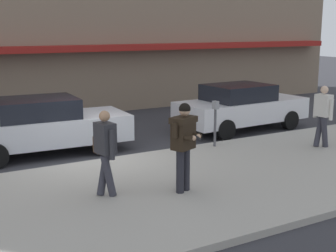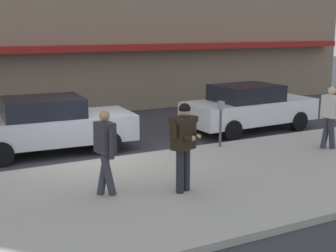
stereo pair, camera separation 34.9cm
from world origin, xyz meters
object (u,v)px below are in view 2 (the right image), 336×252
object	(u,v)px
parked_sedan_mid	(49,124)
pedestrian_in_light_coat	(330,114)
pedestrian_with_bag	(105,147)
parking_meter	(221,117)
man_texting_on_phone	(184,138)
parked_sedan_far	(249,107)

from	to	relation	value
parked_sedan_mid	pedestrian_in_light_coat	xyz separation A→B (m)	(6.72, -3.59, 0.32)
pedestrian_with_bag	parking_meter	size ratio (longest dim) A/B	1.34
pedestrian_in_light_coat	parking_meter	bearing A→B (deg)	148.99
man_texting_on_phone	pedestrian_in_light_coat	xyz separation A→B (m)	(5.19, 1.17, -0.14)
man_texting_on_phone	pedestrian_in_light_coat	bearing A→B (deg)	12.67
parked_sedan_mid	pedestrian_with_bag	xyz separation A→B (m)	(0.09, -4.19, 0.32)
parked_sedan_mid	pedestrian_in_light_coat	size ratio (longest dim) A/B	2.70
parked_sedan_far	pedestrian_with_bag	xyz separation A→B (m)	(-6.47, -3.94, 0.32)
parked_sedan_far	pedestrian_in_light_coat	size ratio (longest dim) A/B	2.69
parked_sedan_mid	parked_sedan_far	xyz separation A→B (m)	(6.56, -0.25, 0.00)
man_texting_on_phone	parking_meter	bearing A→B (deg)	45.01
parked_sedan_mid	pedestrian_with_bag	distance (m)	4.20
parked_sedan_far	parking_meter	world-z (taller)	parked_sedan_far
man_texting_on_phone	pedestrian_with_bag	world-z (taller)	man_texting_on_phone
man_texting_on_phone	parked_sedan_far	bearing A→B (deg)	41.84
pedestrian_in_light_coat	parked_sedan_mid	bearing A→B (deg)	151.86
parked_sedan_mid	pedestrian_in_light_coat	bearing A→B (deg)	-28.14
pedestrian_with_bag	pedestrian_in_light_coat	bearing A→B (deg)	5.16
pedestrian_with_bag	parking_meter	world-z (taller)	pedestrian_with_bag
parked_sedan_mid	parked_sedan_far	world-z (taller)	same
parking_meter	parked_sedan_mid	bearing A→B (deg)	153.65
pedestrian_in_light_coat	pedestrian_with_bag	size ratio (longest dim) A/B	1.00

